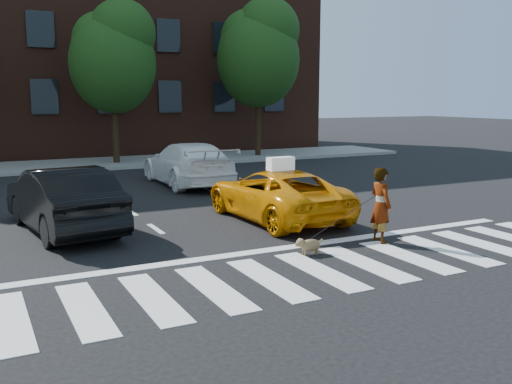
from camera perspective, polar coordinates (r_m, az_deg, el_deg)
ground at (r=10.11m, az=6.39°, el=-7.86°), size 120.00×120.00×0.00m
crosswalk at (r=10.10m, az=6.40°, el=-7.83°), size 13.00×2.40×0.01m
stop_line at (r=11.42m, az=1.97°, el=-5.73°), size 12.00×0.30×0.01m
sidewalk_far at (r=26.25m, az=-15.06°, el=2.78°), size 30.00×4.00×0.15m
building at (r=33.60m, az=-18.27°, el=14.17°), size 26.00×10.00×12.00m
tree_mid at (r=25.78m, az=-14.10°, el=13.35°), size 3.69×3.69×7.10m
tree_right at (r=28.24m, az=0.28°, el=14.11°), size 4.00×4.00×7.70m
taxi at (r=14.09m, az=2.04°, el=-0.23°), size 2.19×4.54×1.25m
black_sedan at (r=13.48m, az=-18.76°, el=-0.71°), size 2.12×4.62×1.47m
white_suv at (r=19.76m, az=-6.84°, el=2.84°), size 2.13×5.07×1.46m
woman at (r=12.05m, az=12.36°, el=-1.31°), size 0.40×0.59×1.58m
dog at (r=11.05m, az=5.25°, el=-5.28°), size 0.58×0.28×0.33m
taxi_sign at (r=13.81m, az=2.47°, el=2.85°), size 0.66×0.30×0.32m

